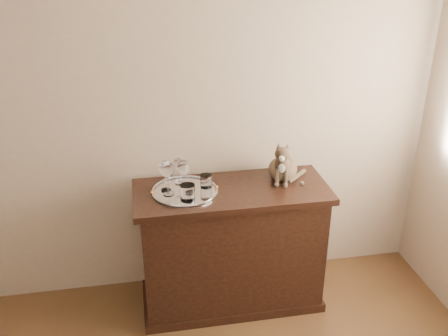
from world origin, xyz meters
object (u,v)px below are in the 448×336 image
at_px(tray, 185,192).
at_px(wine_glass_d, 184,176).
at_px(wine_glass_c, 168,178).
at_px(wine_glass_b, 179,171).
at_px(tumbler_c, 206,181).
at_px(sideboard, 231,247).
at_px(wine_glass_a, 165,176).
at_px(tumbler_b, 188,193).
at_px(cat, 283,159).

height_order(tray, wine_glass_d, wine_glass_d).
distance_m(wine_glass_c, wine_glass_d, 0.10).
bearing_deg(wine_glass_b, tumbler_c, -27.18).
relative_size(wine_glass_c, wine_glass_d, 1.05).
bearing_deg(tray, sideboard, -0.86).
xyz_separation_m(wine_glass_a, wine_glass_c, (0.01, -0.05, 0.01)).
distance_m(wine_glass_d, tumbler_b, 0.13).
distance_m(wine_glass_d, cat, 0.64).
distance_m(wine_glass_b, tumbler_c, 0.18).
bearing_deg(cat, tray, -151.94).
xyz_separation_m(wine_glass_d, tumbler_c, (0.14, 0.03, -0.06)).
bearing_deg(wine_glass_c, wine_glass_b, 59.95).
bearing_deg(wine_glass_a, wine_glass_c, -78.00).
bearing_deg(tumbler_b, wine_glass_c, 137.44).
height_order(wine_glass_b, wine_glass_d, wine_glass_d).
height_order(wine_glass_d, cat, cat).
relative_size(wine_glass_d, tumbler_b, 2.05).
height_order(tray, wine_glass_a, wine_glass_a).
xyz_separation_m(wine_glass_c, tumbler_b, (0.10, -0.10, -0.06)).
bearing_deg(tumbler_b, wine_glass_b, 97.18).
distance_m(sideboard, tray, 0.52).
bearing_deg(tumbler_b, tumbler_c, 48.27).
height_order(wine_glass_a, wine_glass_b, wine_glass_a).
bearing_deg(wine_glass_a, cat, 2.97).
bearing_deg(tumbler_c, wine_glass_b, 152.82).
xyz_separation_m(sideboard, cat, (0.34, 0.08, 0.57)).
bearing_deg(tray, wine_glass_c, -171.27).
xyz_separation_m(wine_glass_a, wine_glass_d, (0.11, -0.03, 0.00)).
xyz_separation_m(sideboard, tumbler_c, (-0.15, 0.04, 0.47)).
height_order(sideboard, tumbler_b, tumbler_b).
bearing_deg(sideboard, wine_glass_c, -178.37).
height_order(sideboard, wine_glass_c, wine_glass_c).
distance_m(tray, wine_glass_b, 0.15).
distance_m(tumbler_b, cat, 0.66).
bearing_deg(tumbler_c, wine_glass_a, -179.87).
bearing_deg(wine_glass_a, tumbler_c, 0.13).
relative_size(tray, tumbler_c, 4.90).
bearing_deg(tumbler_b, sideboard, 20.76).
bearing_deg(wine_glass_a, sideboard, -5.48).
distance_m(sideboard, tumbler_c, 0.50).
bearing_deg(cat, tumbler_b, -142.15).
height_order(tray, tumbler_c, tumbler_c).
bearing_deg(tray, wine_glass_a, 162.91).
distance_m(tumbler_c, cat, 0.51).
bearing_deg(tumbler_b, wine_glass_d, 92.91).
xyz_separation_m(wine_glass_b, wine_glass_c, (-0.08, -0.13, 0.02)).
height_order(sideboard, tumbler_c, tumbler_c).
xyz_separation_m(tray, wine_glass_c, (-0.10, -0.02, 0.11)).
distance_m(sideboard, cat, 0.67).
distance_m(wine_glass_d, tumbler_c, 0.15).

